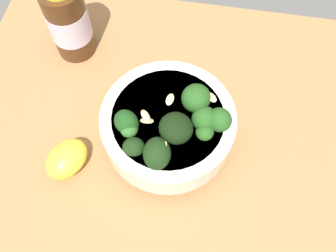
# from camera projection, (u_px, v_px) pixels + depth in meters

# --- Properties ---
(ground_plane) EXTENTS (0.63, 0.63, 0.05)m
(ground_plane) POSITION_uv_depth(u_px,v_px,m) (155.00, 167.00, 0.55)
(ground_plane) COLOR #996D42
(bowl_of_broccoli) EXTENTS (0.18, 0.18, 0.11)m
(bowl_of_broccoli) POSITION_uv_depth(u_px,v_px,m) (169.00, 126.00, 0.50)
(bowl_of_broccoli) COLOR silver
(bowl_of_broccoli) RESTS_ON ground_plane
(lemon_wedge) EXTENTS (0.08, 0.07, 0.04)m
(lemon_wedge) POSITION_uv_depth(u_px,v_px,m) (67.00, 159.00, 0.51)
(lemon_wedge) COLOR yellow
(lemon_wedge) RESTS_ON ground_plane
(bottle_tall) EXTENTS (0.06, 0.06, 0.14)m
(bottle_tall) POSITION_uv_depth(u_px,v_px,m) (68.00, 20.00, 0.56)
(bottle_tall) COLOR #472814
(bottle_tall) RESTS_ON ground_plane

